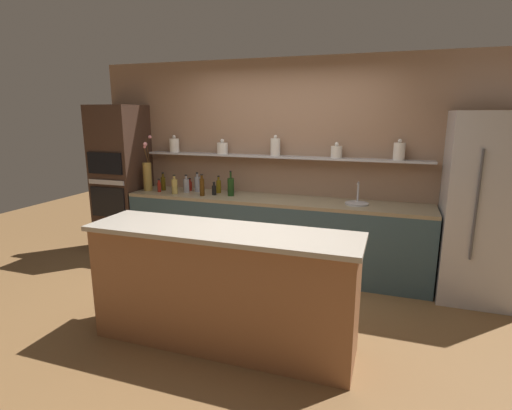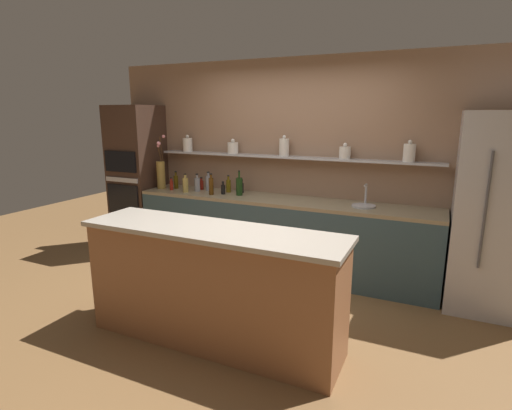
{
  "view_description": "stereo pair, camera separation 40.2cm",
  "coord_description": "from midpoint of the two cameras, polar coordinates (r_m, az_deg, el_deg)",
  "views": [
    {
      "loc": [
        1.29,
        -3.34,
        1.94
      ],
      "look_at": [
        -0.0,
        0.37,
        1.03
      ],
      "focal_mm": 28.0,
      "sensor_mm": 36.0,
      "label": 1
    },
    {
      "loc": [
        1.66,
        -3.19,
        1.94
      ],
      "look_at": [
        -0.0,
        0.37,
        1.03
      ],
      "focal_mm": 28.0,
      "sensor_mm": 36.0,
      "label": 2
    }
  ],
  "objects": [
    {
      "name": "bottle_spirit_4",
      "position": [
        5.35,
        -12.07,
        2.75
      ],
      "size": [
        0.08,
        0.08,
        0.23
      ],
      "color": "gray",
      "rests_on": "back_counter_unit"
    },
    {
      "name": "bottle_oil_0",
      "position": [
        5.57,
        -15.14,
        3.02
      ],
      "size": [
        0.06,
        0.06,
        0.24
      ],
      "color": "#47380A",
      "rests_on": "back_counter_unit"
    },
    {
      "name": "bottle_spirit_6",
      "position": [
        5.09,
        -9.98,
        2.59
      ],
      "size": [
        0.06,
        0.06,
        0.27
      ],
      "color": "#4C2D0C",
      "rests_on": "back_counter_unit"
    },
    {
      "name": "bottle_spirit_5",
      "position": [
        5.29,
        -13.71,
        2.63
      ],
      "size": [
        0.07,
        0.07,
        0.25
      ],
      "color": "tan",
      "rests_on": "back_counter_unit"
    },
    {
      "name": "bottle_sauce_1",
      "position": [
        5.47,
        -11.52,
        2.72
      ],
      "size": [
        0.06,
        0.06,
        0.17
      ],
      "color": "maroon",
      "rests_on": "back_counter_unit"
    },
    {
      "name": "oven_tower",
      "position": [
        5.93,
        -20.5,
        3.28
      ],
      "size": [
        0.63,
        0.64,
        2.05
      ],
      "color": "#3D281E",
      "rests_on": "ground_plane"
    },
    {
      "name": "back_wall_unit",
      "position": [
        5.12,
        2.27,
        5.85
      ],
      "size": [
        5.2,
        0.28,
        2.6
      ],
      "color": "#937056",
      "rests_on": "ground_plane"
    },
    {
      "name": "flower_vase",
      "position": [
        5.6,
        -17.27,
        4.15
      ],
      "size": [
        0.14,
        0.14,
        0.74
      ],
      "color": "olive",
      "rests_on": "back_counter_unit"
    },
    {
      "name": "bottle_sauce_2",
      "position": [
        5.12,
        -8.26,
        2.16
      ],
      "size": [
        0.05,
        0.05,
        0.17
      ],
      "color": "black",
      "rests_on": "back_counter_unit"
    },
    {
      "name": "bottle_sauce_8",
      "position": [
        5.22,
        -5.63,
        2.48
      ],
      "size": [
        0.05,
        0.05,
        0.17
      ],
      "color": "black",
      "rests_on": "back_counter_unit"
    },
    {
      "name": "back_counter_unit",
      "position": [
        4.99,
        0.05,
        -4.26
      ],
      "size": [
        3.73,
        0.62,
        0.92
      ],
      "color": "#334C56",
      "rests_on": "ground_plane"
    },
    {
      "name": "bottle_wine_10",
      "position": [
        5.04,
        -5.91,
        2.62
      ],
      "size": [
        0.08,
        0.08,
        0.32
      ],
      "color": "#193814",
      "rests_on": "back_counter_unit"
    },
    {
      "name": "refrigerator",
      "position": [
        4.62,
        27.76,
        -0.48
      ],
      "size": [
        0.8,
        0.73,
        1.96
      ],
      "color": "#B7B7BC",
      "rests_on": "ground_plane"
    },
    {
      "name": "bottle_spirit_9",
      "position": [
        5.38,
        -10.5,
        2.98
      ],
      "size": [
        0.08,
        0.08,
        0.26
      ],
      "color": "gray",
      "rests_on": "back_counter_unit"
    },
    {
      "name": "ground_plane",
      "position": [
        4.07,
        -4.68,
        -15.51
      ],
      "size": [
        12.0,
        12.0,
        0.0
      ],
      "primitive_type": "plane",
      "color": "brown"
    },
    {
      "name": "bottle_oil_3",
      "position": [
        5.24,
        -7.56,
        2.66
      ],
      "size": [
        0.06,
        0.06,
        0.23
      ],
      "color": "brown",
      "rests_on": "back_counter_unit"
    },
    {
      "name": "bottle_sauce_7",
      "position": [
        5.48,
        -15.74,
        2.57
      ],
      "size": [
        0.05,
        0.05,
        0.17
      ],
      "color": "maroon",
      "rests_on": "back_counter_unit"
    },
    {
      "name": "island_counter",
      "position": [
        3.44,
        -8.26,
        -11.64
      ],
      "size": [
        2.27,
        0.61,
        1.02
      ],
      "color": "#99603D",
      "rests_on": "ground_plane"
    },
    {
      "name": "sink_fixture",
      "position": [
        4.65,
        11.84,
        0.4
      ],
      "size": [
        0.26,
        0.26,
        0.25
      ],
      "color": "#B7B7BC",
      "rests_on": "back_counter_unit"
    }
  ]
}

